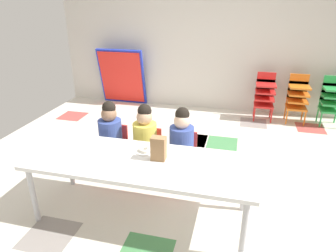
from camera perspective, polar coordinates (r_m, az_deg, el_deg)
name	(u,v)px	position (r m, az deg, el deg)	size (l,w,h in m)	color
ground_plane	(180,171)	(3.74, 2.23, -8.53)	(5.57, 4.87, 0.02)	silver
back_wall	(209,34)	(5.61, 7.79, 16.93)	(5.57, 0.10, 2.73)	beige
craft_table	(141,165)	(2.75, -5.20, -7.31)	(2.04, 0.75, 0.61)	white
seated_child_near_camera	(111,133)	(3.44, -10.82, -1.24)	(0.32, 0.31, 0.92)	red
seated_child_middle_seat	(145,136)	(3.30, -4.34, -1.96)	(0.32, 0.32, 0.92)	red
seated_child_far_right	(182,140)	(3.21, 2.63, -2.72)	(0.34, 0.34, 0.92)	red
kid_chair_red_stack	(265,93)	(5.39, 17.90, 5.90)	(0.32, 0.30, 0.80)	red
kid_chair_orange_stack	(298,96)	(5.46, 23.39, 5.31)	(0.32, 0.30, 0.80)	orange
kid_chair_green_stack	(332,98)	(5.57, 28.66, 4.69)	(0.32, 0.30, 0.80)	green
folded_activity_table	(122,77)	(5.97, -8.73, 9.18)	(0.90, 0.29, 1.09)	#1E33BF
paper_bag_brown	(159,148)	(2.68, -1.81, -4.28)	(0.13, 0.09, 0.22)	#9E754C
paper_plate_near_edge	(145,151)	(2.86, -4.45, -4.81)	(0.18, 0.18, 0.01)	white
donut_powdered_on_plate	(145,149)	(2.85, -4.47, -4.46)	(0.12, 0.12, 0.03)	white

